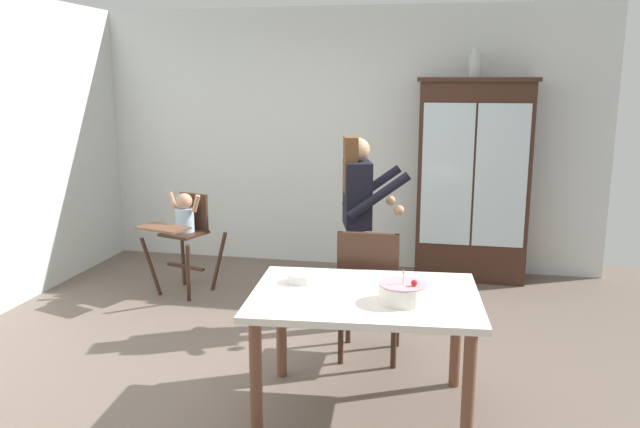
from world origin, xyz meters
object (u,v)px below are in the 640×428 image
object	(u,v)px
adult_person	(358,208)
birthday_cake	(403,292)
serving_bowl	(302,278)
dining_chair_far_side	(369,286)
china_cabinet	(473,180)
high_chair_with_toddler	(184,225)
ceramic_vase	(475,64)
dining_table	(365,310)

from	to	relation	value
adult_person	birthday_cake	distance (m)	1.56
serving_bowl	dining_chair_far_side	bearing A→B (deg)	57.68
china_cabinet	birthday_cake	size ratio (longest dim) A/B	7.10
adult_person	birthday_cake	xyz separation A→B (m)	(0.47, -1.47, -0.17)
high_chair_with_toddler	adult_person	distance (m)	1.77
china_cabinet	birthday_cake	world-z (taller)	china_cabinet
china_cabinet	birthday_cake	bearing A→B (deg)	-98.81
china_cabinet	high_chair_with_toddler	distance (m)	2.82
china_cabinet	high_chair_with_toddler	world-z (taller)	china_cabinet
china_cabinet	serving_bowl	distance (m)	2.92
china_cabinet	dining_chair_far_side	xyz separation A→B (m)	(-0.74, -2.15, -0.44)
serving_bowl	dining_chair_far_side	world-z (taller)	dining_chair_far_side
ceramic_vase	adult_person	distance (m)	2.06
adult_person	serving_bowl	world-z (taller)	adult_person
ceramic_vase	adult_person	xyz separation A→B (m)	(-0.89, -1.46, -1.14)
dining_table	dining_chair_far_side	size ratio (longest dim) A/B	1.45
ceramic_vase	birthday_cake	distance (m)	3.24
dining_table	dining_chair_far_side	xyz separation A→B (m)	(-0.06, 0.69, -0.08)
china_cabinet	serving_bowl	world-z (taller)	china_cabinet
dining_chair_far_side	birthday_cake	bearing A→B (deg)	109.11
china_cabinet	serving_bowl	xyz separation A→B (m)	(-1.09, -2.70, -0.23)
dining_table	dining_chair_far_side	world-z (taller)	dining_chair_far_side
ceramic_vase	birthday_cake	bearing A→B (deg)	-98.16
ceramic_vase	dining_chair_far_side	world-z (taller)	ceramic_vase
china_cabinet	ceramic_vase	size ratio (longest dim) A/B	7.36
dining_table	serving_bowl	world-z (taller)	serving_bowl
adult_person	birthday_cake	bearing A→B (deg)	-176.84
birthday_cake	china_cabinet	bearing A→B (deg)	81.19
ceramic_vase	birthday_cake	world-z (taller)	ceramic_vase
birthday_cake	dining_table	bearing A→B (deg)	156.86
china_cabinet	dining_chair_far_side	bearing A→B (deg)	-109.08
ceramic_vase	serving_bowl	size ratio (longest dim) A/B	1.50
adult_person	dining_chair_far_side	bearing A→B (deg)	-179.66
china_cabinet	ceramic_vase	xyz separation A→B (m)	(-0.03, 0.00, 1.11)
adult_person	serving_bowl	size ratio (longest dim) A/B	8.50
dining_table	serving_bowl	size ratio (longest dim) A/B	7.76
ceramic_vase	dining_table	bearing A→B (deg)	-102.86
china_cabinet	high_chair_with_toddler	bearing A→B (deg)	-158.62
adult_person	high_chair_with_toddler	bearing A→B (deg)	60.71
high_chair_with_toddler	adult_person	bearing A→B (deg)	2.41
birthday_cake	dining_chair_far_side	bearing A→B (deg)	110.17
ceramic_vase	dining_table	size ratio (longest dim) A/B	0.19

